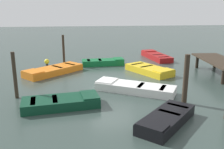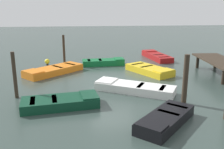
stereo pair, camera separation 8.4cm
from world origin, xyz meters
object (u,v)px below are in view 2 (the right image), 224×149
at_px(rowboat_black, 165,119).
at_px(rowboat_white, 134,88).
at_px(dock_segment, 220,62).
at_px(mooring_piling_far_left, 64,50).
at_px(mooring_piling_mid_left, 185,80).
at_px(marker_buoy, 47,62).
at_px(rowboat_green, 104,62).
at_px(mooring_piling_near_left, 15,75).
at_px(rowboat_dark_green, 61,102).
at_px(rowboat_yellow, 149,70).
at_px(rowboat_red, 157,56).
at_px(rowboat_orange, 53,70).

height_order(rowboat_black, rowboat_white, same).
xyz_separation_m(dock_segment, mooring_piling_far_left, (-3.85, -9.73, 0.25)).
bearing_deg(mooring_piling_mid_left, marker_buoy, -139.23).
relative_size(rowboat_green, rowboat_white, 0.75).
bearing_deg(mooring_piling_near_left, rowboat_black, 60.35).
height_order(dock_segment, rowboat_black, dock_segment).
xyz_separation_m(rowboat_dark_green, rowboat_yellow, (-5.07, 5.14, 0.00)).
xyz_separation_m(rowboat_dark_green, rowboat_white, (-1.58, 3.47, -0.00)).
distance_m(dock_segment, mooring_piling_mid_left, 5.86).
bearing_deg(rowboat_red, marker_buoy, 90.53).
xyz_separation_m(mooring_piling_near_left, marker_buoy, (-6.60, 0.51, -0.81)).
height_order(rowboat_orange, rowboat_green, same).
xyz_separation_m(rowboat_white, mooring_piling_mid_left, (1.77, 1.88, 0.88)).
bearing_deg(rowboat_white, mooring_piling_mid_left, 165.71).
bearing_deg(mooring_piling_far_left, rowboat_orange, -12.20).
distance_m(rowboat_green, rowboat_red, 4.78).
distance_m(rowboat_dark_green, rowboat_white, 3.81).
distance_m(rowboat_green, rowboat_white, 6.18).
bearing_deg(rowboat_green, mooring_piling_far_left, 169.79).
relative_size(rowboat_green, rowboat_red, 0.80).
bearing_deg(rowboat_green, marker_buoy, 172.67).
height_order(rowboat_dark_green, rowboat_red, same).
bearing_deg(marker_buoy, dock_segment, 70.88).
bearing_deg(mooring_piling_mid_left, rowboat_dark_green, -91.97).
height_order(rowboat_black, mooring_piling_mid_left, mooring_piling_mid_left).
relative_size(rowboat_black, rowboat_green, 0.95).
relative_size(mooring_piling_mid_left, mooring_piling_near_left, 1.01).
height_order(dock_segment, marker_buoy, dock_segment).
relative_size(rowboat_dark_green, rowboat_red, 0.89).
bearing_deg(rowboat_white, mooring_piling_far_left, -29.78).
height_order(rowboat_dark_green, rowboat_yellow, same).
bearing_deg(mooring_piling_mid_left, mooring_piling_near_left, -101.50).
bearing_deg(rowboat_orange, rowboat_red, 163.23).
bearing_deg(rowboat_white, marker_buoy, -22.22).
xyz_separation_m(rowboat_dark_green, rowboat_red, (-9.44, 6.83, -0.00)).
bearing_deg(rowboat_dark_green, dock_segment, 15.16).
xyz_separation_m(rowboat_orange, rowboat_dark_green, (5.60, 0.96, 0.00)).
bearing_deg(rowboat_black, mooring_piling_far_left, -114.27).
bearing_deg(rowboat_green, rowboat_dark_green, -110.70).
bearing_deg(rowboat_white, rowboat_red, -84.26).
height_order(rowboat_green, rowboat_yellow, same).
bearing_deg(mooring_piling_mid_left, rowboat_white, -133.21).
xyz_separation_m(rowboat_red, rowboat_white, (7.86, -3.36, -0.00)).
bearing_deg(dock_segment, rowboat_green, -114.05).
bearing_deg(marker_buoy, rowboat_black, 28.94).
bearing_deg(rowboat_black, rowboat_green, -128.69).
distance_m(dock_segment, rowboat_green, 7.77).
distance_m(rowboat_yellow, mooring_piling_far_left, 6.36).
bearing_deg(mooring_piling_far_left, mooring_piling_near_left, -14.57).
relative_size(rowboat_green, mooring_piling_mid_left, 1.38).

